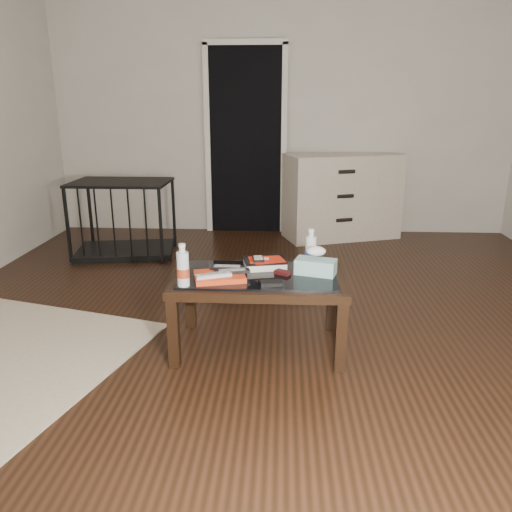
{
  "coord_description": "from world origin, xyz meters",
  "views": [
    {
      "loc": [
        0.01,
        -3.13,
        1.42
      ],
      "look_at": [
        -0.14,
        -0.32,
        0.55
      ],
      "focal_mm": 35.0,
      "sensor_mm": 36.0,
      "label": 1
    }
  ],
  "objects_px": {
    "dresser": "(342,196)",
    "pet_crate": "(124,231)",
    "water_bottle_right": "(311,248)",
    "coffee_table": "(259,285)",
    "textbook": "(265,263)",
    "water_bottle_left": "(183,265)",
    "tissue_box": "(316,267)"
  },
  "relations": [
    {
      "from": "dresser",
      "to": "water_bottle_left",
      "type": "height_order",
      "value": "dresser"
    },
    {
      "from": "tissue_box",
      "to": "water_bottle_right",
      "type": "bearing_deg",
      "value": 116.84
    },
    {
      "from": "water_bottle_right",
      "to": "tissue_box",
      "type": "distance_m",
      "value": 0.15
    },
    {
      "from": "dresser",
      "to": "water_bottle_right",
      "type": "relative_size",
      "value": 5.45
    },
    {
      "from": "dresser",
      "to": "pet_crate",
      "type": "height_order",
      "value": "dresser"
    },
    {
      "from": "pet_crate",
      "to": "water_bottle_right",
      "type": "relative_size",
      "value": 4.15
    },
    {
      "from": "coffee_table",
      "to": "tissue_box",
      "type": "bearing_deg",
      "value": 3.73
    },
    {
      "from": "dresser",
      "to": "coffee_table",
      "type": "bearing_deg",
      "value": -124.87
    },
    {
      "from": "textbook",
      "to": "pet_crate",
      "type": "bearing_deg",
      "value": 118.1
    },
    {
      "from": "water_bottle_right",
      "to": "dresser",
      "type": "bearing_deg",
      "value": 79.26
    },
    {
      "from": "pet_crate",
      "to": "water_bottle_right",
      "type": "distance_m",
      "value": 2.43
    },
    {
      "from": "water_bottle_right",
      "to": "tissue_box",
      "type": "relative_size",
      "value": 1.03
    },
    {
      "from": "textbook",
      "to": "water_bottle_right",
      "type": "bearing_deg",
      "value": -8.77
    },
    {
      "from": "water_bottle_left",
      "to": "water_bottle_right",
      "type": "xyz_separation_m",
      "value": [
        0.71,
        0.36,
        0.0
      ]
    },
    {
      "from": "pet_crate",
      "to": "tissue_box",
      "type": "xyz_separation_m",
      "value": [
        1.72,
        -1.84,
        0.28
      ]
    },
    {
      "from": "coffee_table",
      "to": "water_bottle_right",
      "type": "height_order",
      "value": "water_bottle_right"
    },
    {
      "from": "pet_crate",
      "to": "water_bottle_left",
      "type": "relative_size",
      "value": 4.15
    },
    {
      "from": "textbook",
      "to": "tissue_box",
      "type": "xyz_separation_m",
      "value": [
        0.3,
        -0.12,
        0.02
      ]
    },
    {
      "from": "water_bottle_right",
      "to": "coffee_table",
      "type": "bearing_deg",
      "value": -153.71
    },
    {
      "from": "coffee_table",
      "to": "pet_crate",
      "type": "bearing_deg",
      "value": 126.8
    },
    {
      "from": "coffee_table",
      "to": "water_bottle_right",
      "type": "bearing_deg",
      "value": 26.29
    },
    {
      "from": "coffee_table",
      "to": "dresser",
      "type": "distance_m",
      "value": 2.73
    },
    {
      "from": "textbook",
      "to": "dresser",
      "type": "bearing_deg",
      "value": 61.9
    },
    {
      "from": "dresser",
      "to": "water_bottle_right",
      "type": "distance_m",
      "value": 2.52
    },
    {
      "from": "dresser",
      "to": "water_bottle_left",
      "type": "relative_size",
      "value": 5.45
    },
    {
      "from": "coffee_table",
      "to": "pet_crate",
      "type": "xyz_separation_m",
      "value": [
        -1.39,
        1.86,
        -0.17
      ]
    },
    {
      "from": "water_bottle_right",
      "to": "tissue_box",
      "type": "xyz_separation_m",
      "value": [
        0.02,
        -0.13,
        -0.07
      ]
    },
    {
      "from": "dresser",
      "to": "pet_crate",
      "type": "relative_size",
      "value": 1.31
    },
    {
      "from": "pet_crate",
      "to": "textbook",
      "type": "relative_size",
      "value": 3.95
    },
    {
      "from": "dresser",
      "to": "textbook",
      "type": "xyz_separation_m",
      "value": [
        -0.74,
        -2.48,
        0.03
      ]
    },
    {
      "from": "dresser",
      "to": "pet_crate",
      "type": "bearing_deg",
      "value": -179.11
    },
    {
      "from": "dresser",
      "to": "water_bottle_right",
      "type": "bearing_deg",
      "value": -119.17
    }
  ]
}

